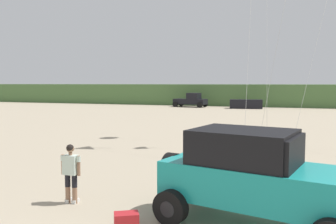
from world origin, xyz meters
name	(u,v)px	position (x,y,z in m)	size (l,w,h in m)	color
dune_ridge	(248,95)	(-1.11, 51.69, 1.58)	(90.00, 7.52, 3.17)	#4C703D
jeep	(254,175)	(3.70, 4.50, 1.20)	(5.02, 3.29, 2.26)	teal
person_watching	(71,170)	(-1.30, 4.50, 0.94)	(0.62, 0.30, 1.67)	#8C664C
cooler_box	(126,221)	(0.94, 3.32, 0.19)	(0.56, 0.36, 0.38)	#B21E23
distant_pickup	(191,100)	(-8.40, 45.10, 0.94)	(4.82, 2.97, 1.98)	black
distant_sedan	(246,104)	(-0.70, 44.34, 0.60)	(4.20, 1.70, 1.20)	black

